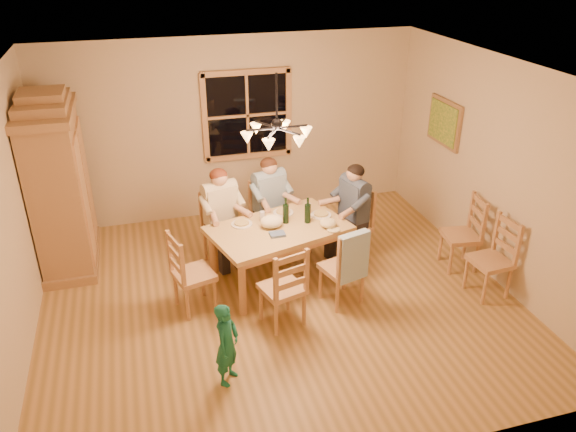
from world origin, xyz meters
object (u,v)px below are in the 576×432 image
object	(u,v)px
chandelier	(277,133)
wine_bottle_b	(308,210)
chair_far_left	(223,242)
wine_bottle_a	(286,210)
adult_woman	(221,205)
dining_table	(279,235)
chair_near_right	(341,279)
chair_end_left	(195,286)
chair_spare_back	(459,246)
child	(227,344)
adult_plaid_man	(270,193)
adult_slate_man	(353,200)
chair_far_right	(270,229)
chair_spare_front	(488,272)
chair_near_left	(282,300)
armoire	(60,188)
chair_end_right	(351,237)

from	to	relation	value
chandelier	wine_bottle_b	xyz separation A→B (m)	(0.48, 0.40, -1.15)
chandelier	chair_far_left	xyz separation A→B (m)	(-0.49, 1.01, -1.77)
wine_bottle_a	wine_bottle_b	xyz separation A→B (m)	(0.26, -0.07, 0.00)
chandelier	adult_woman	bearing A→B (deg)	115.80
dining_table	adult_woman	bearing A→B (deg)	133.32
dining_table	chair_near_right	xyz separation A→B (m)	(0.59, -0.63, -0.35)
dining_table	chair_near_right	size ratio (longest dim) A/B	1.85
chair_end_left	chair_spare_back	xyz separation A→B (m)	(3.43, -0.02, 0.00)
chair_end_left	adult_woman	distance (m)	1.18
wine_bottle_b	dining_table	bearing A→B (deg)	-176.66
child	chandelier	bearing A→B (deg)	1.42
adult_woman	adult_plaid_man	size ratio (longest dim) A/B	1.00
adult_plaid_man	wine_bottle_b	distance (m)	0.85
chandelier	adult_slate_man	bearing A→B (deg)	29.52
adult_slate_man	wine_bottle_b	bearing A→B (deg)	95.93
dining_table	chair_far_right	distance (m)	0.90
chair_end_left	chair_spare_front	distance (m)	3.49
wine_bottle_a	wine_bottle_b	size ratio (longest dim) A/B	1.00
chair_near_left	wine_bottle_a	xyz separation A→B (m)	(0.30, 0.94, 0.62)
chair_far_left	chair_near_left	size ratio (longest dim) A/B	1.00
chair_near_left	chair_near_right	world-z (taller)	same
armoire	dining_table	xyz separation A→B (m)	(2.53, -1.22, -0.40)
armoire	wine_bottle_a	xyz separation A→B (m)	(2.65, -1.13, -0.13)
chair_far_left	wine_bottle_b	size ratio (longest dim) A/B	3.00
chair_near_left	wine_bottle_a	world-z (taller)	wine_bottle_a
armoire	chair_near_left	bearing A→B (deg)	-41.47
chair_near_left	adult_woman	bearing A→B (deg)	90.00
chair_near_left	child	world-z (taller)	chair_near_left
chair_end_right	child	bearing A→B (deg)	117.60
adult_slate_man	wine_bottle_a	xyz separation A→B (m)	(-0.97, -0.21, 0.08)
armoire	wine_bottle_b	distance (m)	3.15
adult_woman	adult_plaid_man	world-z (taller)	same
chair_spare_front	child	bearing A→B (deg)	96.01
adult_woman	chair_spare_front	xyz separation A→B (m)	(2.94, -1.60, -0.54)
adult_plaid_man	adult_slate_man	xyz separation A→B (m)	(0.99, -0.52, 0.00)
chair_near_right	adult_plaid_man	world-z (taller)	adult_plaid_man
chair_far_left	chair_far_right	xyz separation A→B (m)	(0.70, 0.19, 0.00)
armoire	chair_spare_back	bearing A→B (deg)	-17.60
chair_spare_front	chair_near_left	bearing A→B (deg)	82.49
chair_far_left	child	size ratio (longest dim) A/B	1.13
chair_end_left	wine_bottle_b	world-z (taller)	wine_bottle_b
wine_bottle_a	wine_bottle_b	bearing A→B (deg)	-14.45
chair_end_right	chair_spare_front	size ratio (longest dim) A/B	1.00
dining_table	adult_slate_man	bearing A→B (deg)	15.42
child	chair_near_left	bearing A→B (deg)	-9.49
chandelier	chair_near_left	size ratio (longest dim) A/B	0.78
armoire	dining_table	size ratio (longest dim) A/B	1.26
chandelier	chair_spare_front	bearing A→B (deg)	-13.69
chandelier	dining_table	bearing A→B (deg)	74.00
chair_spare_back	chair_near_left	bearing A→B (deg)	110.57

